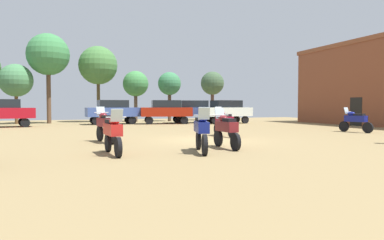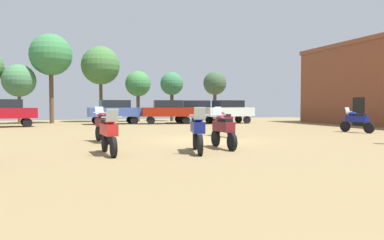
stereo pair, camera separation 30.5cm
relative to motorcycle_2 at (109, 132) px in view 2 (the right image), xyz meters
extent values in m
cube|color=olive|center=(4.65, 3.45, -0.72)|extent=(44.00, 52.00, 0.02)
cube|color=black|center=(19.68, 10.10, 0.37)|extent=(0.08, 1.20, 2.20)
cylinder|color=black|center=(0.06, -0.72, -0.40)|extent=(0.17, 0.62, 0.62)
cylinder|color=black|center=(-0.07, 0.78, -0.40)|extent=(0.17, 0.62, 0.62)
cube|color=red|center=(0.00, 0.03, 0.08)|extent=(0.47, 1.31, 0.36)
ellipsoid|color=red|center=(0.02, -0.26, 0.36)|extent=(0.36, 0.50, 0.24)
cube|color=black|center=(-0.02, 0.25, 0.32)|extent=(0.35, 0.58, 0.12)
cube|color=silver|center=(0.05, -0.58, 0.54)|extent=(0.37, 0.18, 0.39)
cylinder|color=#B7B7BC|center=(0.04, -0.48, 0.48)|extent=(0.62, 0.09, 0.04)
cylinder|color=black|center=(6.08, 5.64, -0.38)|extent=(0.14, 0.66, 0.66)
cylinder|color=black|center=(6.13, 4.03, -0.38)|extent=(0.14, 0.66, 0.66)
cube|color=maroon|center=(6.11, 4.83, 0.12)|extent=(0.40, 1.38, 0.36)
ellipsoid|color=maroon|center=(6.10, 5.14, 0.40)|extent=(0.33, 0.49, 0.24)
cube|color=black|center=(6.11, 4.59, 0.36)|extent=(0.32, 0.57, 0.12)
cube|color=silver|center=(6.09, 5.49, 0.58)|extent=(0.36, 0.16, 0.39)
cylinder|color=#B7B7BC|center=(6.09, 5.38, 0.52)|extent=(0.62, 0.05, 0.04)
cylinder|color=black|center=(0.02, 4.60, -0.38)|extent=(0.25, 0.68, 0.67)
cylinder|color=black|center=(0.34, 3.04, -0.38)|extent=(0.25, 0.68, 0.67)
cube|color=maroon|center=(0.18, 3.82, 0.14)|extent=(0.62, 1.39, 0.36)
ellipsoid|color=maroon|center=(0.12, 4.12, 0.42)|extent=(0.41, 0.53, 0.24)
cube|color=black|center=(0.23, 3.59, 0.38)|extent=(0.41, 0.61, 0.12)
cube|color=silver|center=(0.05, 4.45, 0.60)|extent=(0.38, 0.22, 0.39)
cylinder|color=#B7B7BC|center=(0.07, 4.35, 0.54)|extent=(0.61, 0.16, 0.04)
cylinder|color=black|center=(4.08, 1.02, -0.40)|extent=(0.12, 0.61, 0.61)
cylinder|color=black|center=(4.08, -0.44, -0.40)|extent=(0.12, 0.61, 0.61)
cube|color=maroon|center=(4.08, 0.29, 0.08)|extent=(0.36, 1.24, 0.36)
ellipsoid|color=maroon|center=(4.08, 0.57, 0.36)|extent=(0.32, 0.48, 0.24)
cube|color=black|center=(4.08, 0.07, 0.32)|extent=(0.30, 0.56, 0.12)
cube|color=silver|center=(4.08, 0.88, 0.54)|extent=(0.36, 0.15, 0.39)
cylinder|color=#B7B7BC|center=(4.08, 0.78, 0.48)|extent=(0.62, 0.04, 0.04)
cylinder|color=black|center=(14.26, 5.52, -0.41)|extent=(0.26, 0.62, 0.61)
cylinder|color=black|center=(14.61, 4.07, -0.41)|extent=(0.26, 0.62, 0.61)
cube|color=navy|center=(14.43, 4.80, 0.08)|extent=(0.64, 1.31, 0.36)
ellipsoid|color=navy|center=(14.37, 5.07, 0.36)|extent=(0.42, 0.54, 0.24)
cube|color=black|center=(14.49, 4.58, 0.32)|extent=(0.42, 0.61, 0.12)
cube|color=silver|center=(14.30, 5.38, 0.54)|extent=(0.39, 0.23, 0.39)
cylinder|color=#B7B7BC|center=(14.32, 5.29, 0.48)|extent=(0.61, 0.18, 0.04)
cylinder|color=black|center=(2.65, -1.17, -0.38)|extent=(0.27, 0.67, 0.66)
cylinder|color=black|center=(3.03, 0.37, -0.38)|extent=(0.27, 0.67, 0.66)
cube|color=navy|center=(2.84, -0.40, 0.13)|extent=(0.67, 1.40, 0.36)
ellipsoid|color=navy|center=(2.76, -0.70, 0.41)|extent=(0.43, 0.54, 0.24)
cube|color=black|center=(2.89, -0.17, 0.37)|extent=(0.42, 0.62, 0.12)
cube|color=silver|center=(2.68, -1.03, 0.59)|extent=(0.39, 0.23, 0.39)
cylinder|color=#B7B7BC|center=(2.71, -0.93, 0.53)|extent=(0.61, 0.18, 0.04)
cylinder|color=black|center=(0.97, 17.90, -0.39)|extent=(0.65, 0.26, 0.64)
cylinder|color=black|center=(0.87, 19.34, -0.39)|extent=(0.65, 0.26, 0.64)
cylinder|color=black|center=(3.89, 18.10, -0.39)|extent=(0.65, 0.26, 0.64)
cylinder|color=black|center=(3.79, 19.54, -0.39)|extent=(0.65, 0.26, 0.64)
cube|color=#3A5197|center=(2.38, 18.72, 0.30)|extent=(4.42, 2.10, 0.75)
cube|color=black|center=(2.38, 18.72, 0.98)|extent=(2.47, 1.75, 0.61)
cylinder|color=black|center=(-4.07, 16.60, -0.39)|extent=(0.67, 0.34, 0.64)
cylinder|color=black|center=(-4.36, 18.01, -0.39)|extent=(0.67, 0.34, 0.64)
cube|color=#A20F1B|center=(-5.64, 17.01, 0.30)|extent=(4.58, 2.63, 0.75)
cube|color=black|center=(-5.64, 17.01, 0.98)|extent=(2.64, 2.03, 0.61)
cylinder|color=black|center=(7.94, 18.14, -0.39)|extent=(0.67, 0.32, 0.64)
cylinder|color=black|center=(8.17, 19.56, -0.39)|extent=(0.67, 0.32, 0.64)
cylinder|color=black|center=(10.83, 17.68, -0.39)|extent=(0.67, 0.32, 0.64)
cylinder|color=black|center=(11.05, 19.10, -0.39)|extent=(0.67, 0.32, 0.64)
cube|color=#374C90|center=(9.50, 18.62, 0.30)|extent=(4.53, 2.46, 0.75)
cube|color=black|center=(9.50, 18.62, 0.98)|extent=(2.59, 1.94, 0.61)
cylinder|color=black|center=(5.16, 17.39, -0.39)|extent=(0.67, 0.32, 0.64)
cylinder|color=black|center=(5.39, 18.81, -0.39)|extent=(0.67, 0.32, 0.64)
cylinder|color=black|center=(8.05, 16.92, -0.39)|extent=(0.67, 0.32, 0.64)
cylinder|color=black|center=(8.28, 18.34, -0.39)|extent=(0.67, 0.32, 0.64)
cube|color=maroon|center=(6.72, 17.87, 0.30)|extent=(4.53, 2.47, 0.75)
cube|color=black|center=(6.72, 17.87, 0.98)|extent=(2.59, 1.94, 0.61)
cylinder|color=black|center=(10.40, 15.88, -0.39)|extent=(0.65, 0.27, 0.64)
cylinder|color=black|center=(10.30, 17.32, -0.39)|extent=(0.65, 0.27, 0.64)
cylinder|color=black|center=(13.32, 16.10, -0.39)|extent=(0.65, 0.27, 0.64)
cylinder|color=black|center=(13.21, 17.54, -0.39)|extent=(0.65, 0.27, 0.64)
cube|color=silver|center=(11.81, 16.71, 0.30)|extent=(4.42, 2.12, 0.75)
cube|color=black|center=(11.81, 16.71, 0.98)|extent=(2.48, 1.76, 0.61)
cylinder|color=brown|center=(-5.21, 21.81, 0.81)|extent=(0.28, 0.28, 3.05)
sphere|color=#447C4C|center=(-5.21, 21.81, 2.95)|extent=(2.75, 2.75, 2.75)
cylinder|color=#503A2C|center=(8.47, 22.85, 0.90)|extent=(0.34, 0.34, 3.22)
sphere|color=#37784A|center=(8.47, 22.85, 3.03)|extent=(2.29, 2.29, 2.29)
cylinder|color=brown|center=(13.39, 23.51, 0.97)|extent=(0.35, 0.35, 3.36)
sphere|color=#3C5739|center=(13.39, 23.51, 3.21)|extent=(2.46, 2.46, 2.46)
cylinder|color=brown|center=(-2.67, 21.90, 1.86)|extent=(0.36, 0.36, 5.15)
sphere|color=#3A7D45|center=(-2.67, 21.90, 5.25)|extent=(3.58, 3.58, 3.58)
cylinder|color=#4F4125|center=(1.63, 23.30, 1.55)|extent=(0.31, 0.31, 4.53)
sphere|color=#42753A|center=(1.63, 23.30, 4.62)|extent=(3.59, 3.59, 3.59)
cylinder|color=brown|center=(5.10, 22.92, 0.84)|extent=(0.33, 0.33, 3.11)
sphere|color=#3D8142|center=(5.10, 22.92, 2.95)|extent=(2.46, 2.46, 2.46)
camera|label=1|loc=(-1.44, -11.39, 0.84)|focal=33.39mm
camera|label=2|loc=(-1.15, -11.49, 0.84)|focal=33.39mm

